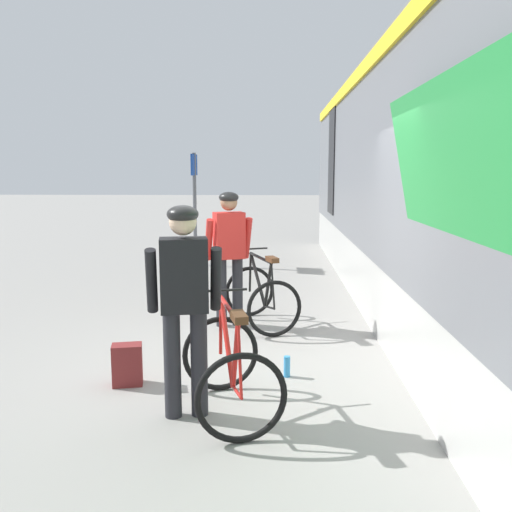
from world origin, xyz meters
TOP-DOWN VIEW (x-y plane):
  - ground_plane at (0.00, 0.00)m, footprint 80.00×80.00m
  - cyclist_near_in_dark at (-0.66, -1.13)m, footprint 0.65×0.38m
  - cyclist_far_in_red at (-0.52, 1.57)m, footprint 0.66×0.45m
  - bicycle_near_red at (-0.29, -1.10)m, footprint 0.95×1.21m
  - bicycle_far_black at (-0.09, 1.54)m, footprint 1.03×1.25m
  - backpack_on_platform at (-1.33, -0.50)m, footprint 0.31×0.23m
  - water_bottle_near_the_bikes at (0.20, -0.24)m, footprint 0.06×0.06m
  - platform_sign_post at (-1.63, 6.15)m, footprint 0.08×0.70m

SIDE VIEW (x-z plane):
  - ground_plane at x=0.00m, z-range 0.00..0.00m
  - water_bottle_near_the_bikes at x=0.20m, z-range 0.00..0.21m
  - backpack_on_platform at x=-1.33m, z-range 0.00..0.40m
  - bicycle_near_red at x=-0.29m, z-range -0.09..0.89m
  - bicycle_far_black at x=-0.09m, z-range -0.09..0.89m
  - cyclist_near_in_dark at x=-0.66m, z-range 0.17..1.94m
  - cyclist_far_in_red at x=-0.52m, z-range 0.17..1.94m
  - platform_sign_post at x=-1.63m, z-range 0.42..2.82m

